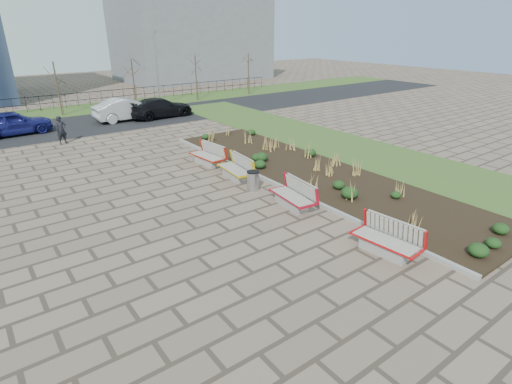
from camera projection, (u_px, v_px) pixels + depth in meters
ground at (276, 263)px, 11.70m from camera, size 120.00×120.00×0.00m
planting_bed at (311, 173)px, 18.83m from camera, size 4.50×18.00×0.10m
planting_curb at (273, 183)px, 17.54m from camera, size 0.16×18.00×0.15m
grass_verge_near at (375, 156)px, 21.46m from camera, size 5.00×38.00×0.04m
grass_verge_far at (58, 112)px, 32.46m from camera, size 80.00×5.00×0.04m
road at (78, 126)px, 28.01m from camera, size 80.00×7.00×0.02m
bench_a at (386, 239)px, 12.02m from camera, size 1.10×2.18×1.00m
bench_b at (292, 195)px, 15.19m from camera, size 1.14×2.19×1.00m
bench_c at (235, 168)px, 18.09m from camera, size 1.11×2.18×1.00m
bench_d at (207, 155)px, 19.94m from camera, size 1.09×2.18×1.00m
litter_bin at (253, 181)px, 16.83m from camera, size 0.50×0.50×0.81m
pedestrian at (61, 130)px, 23.38m from camera, size 0.67×0.50×1.65m
car_blue at (12, 123)px, 25.27m from camera, size 4.69×2.14×1.56m
car_silver at (128, 109)px, 29.44m from camera, size 4.89×1.75×1.61m
car_black at (160, 108)px, 30.37m from camera, size 5.11×2.28×1.46m
tree_c at (58, 89)px, 30.57m from camera, size 1.40×1.40×4.00m
tree_d at (134, 83)px, 33.88m from camera, size 1.40×1.40×4.00m
tree_e at (196, 78)px, 37.19m from camera, size 1.40×1.40×4.00m
tree_f at (248, 74)px, 40.49m from camera, size 1.40×1.40×4.00m
lamp_east at (157, 70)px, 34.23m from camera, size 0.24×0.60×6.00m
railing_fence at (53, 102)px, 33.33m from camera, size 44.00×0.10×1.20m
building_grey at (192, 39)px, 51.96m from camera, size 18.00×12.00×10.00m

